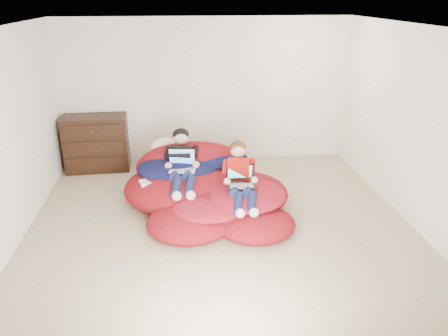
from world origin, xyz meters
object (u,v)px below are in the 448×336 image
at_px(older_boy, 182,159).
at_px(laptop_black, 241,179).
at_px(dresser, 97,143).
at_px(laptop_white, 182,164).
at_px(beanbag_pile, 205,189).
at_px(younger_boy, 240,174).

distance_m(older_boy, laptop_black, 0.96).
distance_m(dresser, laptop_black, 2.98).
bearing_deg(dresser, laptop_white, -47.52).
relative_size(beanbag_pile, older_boy, 1.94).
distance_m(beanbag_pile, laptop_white, 0.49).
bearing_deg(laptop_black, younger_boy, 90.00).
relative_size(older_boy, younger_boy, 1.15).
bearing_deg(beanbag_pile, laptop_black, -42.01).
bearing_deg(older_boy, beanbag_pile, -30.59).
relative_size(younger_boy, laptop_black, 2.83).
xyz_separation_m(beanbag_pile, laptop_white, (-0.31, 0.07, 0.37)).
relative_size(beanbag_pile, laptop_white, 6.09).
height_order(beanbag_pile, younger_boy, younger_boy).
relative_size(dresser, older_boy, 0.89).
xyz_separation_m(older_boy, laptop_white, (-0.00, -0.12, -0.03)).
distance_m(older_boy, younger_boy, 0.93).
relative_size(older_boy, laptop_black, 3.26).
bearing_deg(dresser, beanbag_pile, -43.11).
bearing_deg(younger_boy, beanbag_pile, 142.15).
xyz_separation_m(beanbag_pile, younger_boy, (0.45, -0.35, 0.36)).
height_order(older_boy, laptop_white, older_boy).
height_order(younger_boy, laptop_black, younger_boy).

